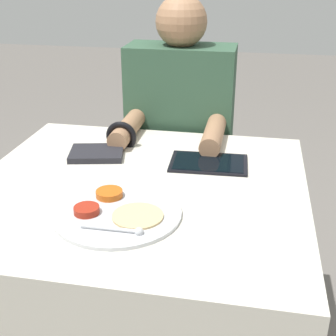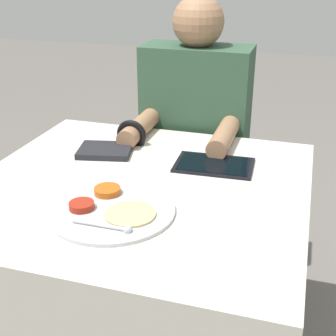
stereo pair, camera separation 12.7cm
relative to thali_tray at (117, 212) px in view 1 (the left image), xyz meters
name	(u,v)px [view 1 (the left image)]	position (x,y,z in m)	size (l,w,h in m)	color
dining_table	(141,284)	(0.01, 0.18, -0.37)	(0.98, 0.93, 0.72)	beige
thali_tray	(117,212)	(0.00, 0.00, 0.00)	(0.33, 0.33, 0.03)	#B7BABF
red_notebook	(97,154)	(-0.18, 0.36, 0.00)	(0.20, 0.17, 0.02)	silver
tablet_device	(209,163)	(0.20, 0.36, 0.00)	(0.25, 0.17, 0.01)	black
person_diner	(179,157)	(0.04, 0.77, -0.16)	(0.42, 0.48, 1.21)	black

